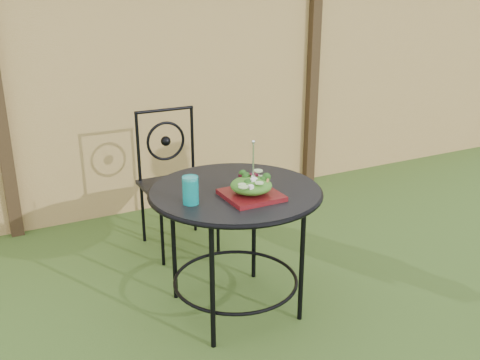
{
  "coord_description": "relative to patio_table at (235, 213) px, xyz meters",
  "views": [
    {
      "loc": [
        -1.51,
        -1.82,
        1.71
      ],
      "look_at": [
        -0.26,
        0.58,
        0.75
      ],
      "focal_mm": 40.0,
      "sensor_mm": 36.0,
      "label": 1
    }
  ],
  "objects": [
    {
      "name": "ground",
      "position": [
        0.31,
        -0.53,
        -0.59
      ],
      "size": [
        60.0,
        60.0,
        0.0
      ],
      "primitive_type": "plane",
      "color": "#244315",
      "rests_on": "ground"
    },
    {
      "name": "fence",
      "position": [
        0.31,
        1.67,
        0.36
      ],
      "size": [
        8.0,
        0.12,
        1.9
      ],
      "color": "tan",
      "rests_on": "ground"
    },
    {
      "name": "patio_table",
      "position": [
        0.0,
        0.0,
        0.0
      ],
      "size": [
        0.92,
        0.92,
        0.72
      ],
      "color": "black",
      "rests_on": "ground"
    },
    {
      "name": "patio_chair",
      "position": [
        0.01,
        0.93,
        -0.08
      ],
      "size": [
        0.46,
        0.46,
        0.95
      ],
      "color": "black",
      "rests_on": "ground"
    },
    {
      "name": "salad_plate",
      "position": [
        0.02,
        -0.14,
        0.15
      ],
      "size": [
        0.27,
        0.27,
        0.02
      ],
      "primitive_type": "cube",
      "color": "#490A11",
      "rests_on": "patio_table"
    },
    {
      "name": "salad",
      "position": [
        0.02,
        -0.14,
        0.2
      ],
      "size": [
        0.21,
        0.21,
        0.08
      ],
      "primitive_type": "ellipsoid",
      "color": "#235614",
      "rests_on": "salad_plate"
    },
    {
      "name": "fork",
      "position": [
        0.03,
        -0.14,
        0.33
      ],
      "size": [
        0.01,
        0.01,
        0.18
      ],
      "primitive_type": "cylinder",
      "color": "silver",
      "rests_on": "salad"
    },
    {
      "name": "drinking_glass",
      "position": [
        -0.29,
        -0.08,
        0.21
      ],
      "size": [
        0.08,
        0.08,
        0.14
      ],
      "primitive_type": "cylinder",
      "color": "#0C8E8D",
      "rests_on": "patio_table"
    }
  ]
}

